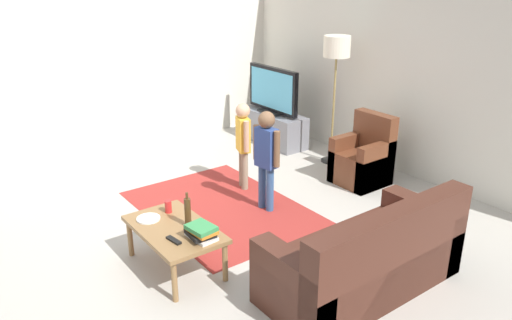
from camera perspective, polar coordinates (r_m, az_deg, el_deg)
ground at (r=5.46m, az=-5.11°, el=-7.74°), size 7.80×7.80×0.00m
wall_back at (r=6.95m, az=16.34°, el=9.66°), size 6.00×0.12×2.70m
wall_left at (r=7.63m, az=-17.61°, el=10.48°), size 0.12×6.00×2.70m
area_rug at (r=5.89m, az=-3.98°, el=-5.41°), size 2.20×1.60×0.01m
tv_stand at (r=7.97m, az=1.98°, el=3.66°), size 1.20×0.44×0.50m
tv at (r=7.80m, az=1.92°, el=7.87°), size 1.10×0.28×0.71m
couch at (r=4.44m, az=12.76°, el=-11.21°), size 0.80×1.80×0.86m
armchair at (r=6.61m, az=12.18°, el=-0.04°), size 0.60×0.60×0.90m
floor_lamp at (r=6.94m, az=9.14°, el=11.85°), size 0.36×0.36×1.78m
child_near_tv at (r=6.17m, az=-1.47°, el=2.50°), size 0.35×0.20×1.10m
child_center at (r=5.58m, az=1.18°, el=0.93°), size 0.39×0.19×1.17m
coffee_table at (r=4.66m, az=-9.25°, el=-8.08°), size 1.00×0.60×0.42m
book_stack at (r=4.40m, az=-6.25°, el=-8.11°), size 0.30×0.23×0.13m
bottle at (r=4.58m, az=-7.76°, el=-5.85°), size 0.06×0.06×0.33m
tv_remote at (r=4.42m, az=-9.33°, el=-8.98°), size 0.17×0.07×0.02m
soda_can at (r=4.89m, az=-9.94°, el=-5.23°), size 0.07×0.07×0.12m
plate at (r=4.82m, az=-12.12°, el=-6.52°), size 0.22×0.22×0.02m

